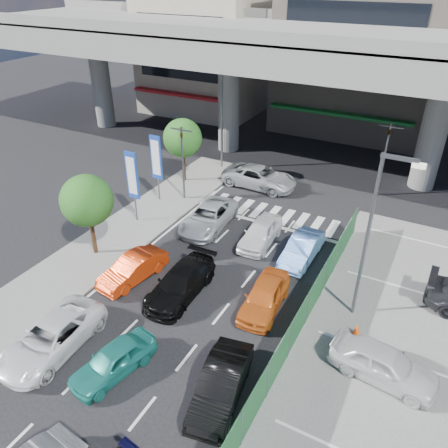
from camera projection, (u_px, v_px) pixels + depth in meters
The scene contains 27 objects.
ground at pixel (155, 344), 18.86m from camera, with size 120.00×120.00×0.00m, color black.
parking_lot at pixel (434, 414), 15.88m from camera, with size 12.00×28.00×0.06m, color slate.
sidewalk_left at pixel (96, 253), 24.70m from camera, with size 4.00×30.00×0.12m, color slate.
fence_run at pixel (280, 359), 17.00m from camera, with size 0.16×22.00×1.80m, color #1C5329, non-canonical shape.
expressway at pixel (329, 52), 31.00m from camera, with size 64.00×14.00×10.75m.
building_west at pixel (206, 48), 46.21m from camera, with size 12.00×10.90×13.00m.
building_center at pixel (362, 48), 39.95m from camera, with size 14.00×10.90×15.00m.
traffic_light_left at pixel (182, 146), 28.43m from camera, with size 1.60×1.24×5.20m.
traffic_light_right at pixel (387, 142), 28.97m from camera, with size 1.60×1.24×5.20m.
street_lamp_right at pixel (374, 227), 18.03m from camera, with size 1.65×0.22×8.00m.
street_lamp_left at pixel (224, 109), 32.59m from camera, with size 1.65×0.22×8.00m.
signboard_near at pixel (132, 178), 26.26m from camera, with size 0.80×0.14×4.70m.
signboard_far at pixel (156, 159), 28.69m from camera, with size 0.80×0.14×4.70m.
tree_near at pixel (87, 201), 22.99m from camera, with size 2.80×2.80×4.80m.
tree_far at pixel (183, 138), 31.26m from camera, with size 2.80×2.80×4.80m.
sedan_white_mid_left at pixel (52, 337), 18.25m from camera, with size 2.29×4.97×1.38m, color white.
taxi_teal_mid at pixel (113, 361), 17.26m from camera, with size 1.49×3.69×1.26m, color teal.
hatch_black_mid_right at pixel (221, 384), 16.21m from camera, with size 1.46×4.19×1.38m, color black.
taxi_orange_left at pixel (133, 269), 22.42m from camera, with size 1.38×3.96×1.30m, color red.
sedan_black_mid at pixel (181, 283), 21.36m from camera, with size 1.93×4.76×1.38m, color black.
taxi_orange_right at pixel (264, 296), 20.50m from camera, with size 1.63×4.05×1.38m, color orange.
wagon_silver_front_left at pixel (208, 217), 26.93m from camera, with size 2.29×4.97×1.38m, color #B7BBBE.
sedan_white_front_mid at pixel (260, 233), 25.36m from camera, with size 1.63×4.05×1.38m, color white.
kei_truck_front_right at pixel (302, 249), 23.96m from camera, with size 1.40×4.01×1.32m, color #5481CA.
crossing_wagon_silver at pixel (260, 177), 31.81m from camera, with size 2.50×5.42×1.51m, color #AEB2B6.
parked_sedan_white at pixel (384, 364), 16.93m from camera, with size 1.69×4.19×1.43m, color silver.
traffic_cone at pixel (357, 329), 19.11m from camera, with size 0.32×0.32×0.62m, color #FF510E.
Camera 1 is at (9.02, -10.51, 14.13)m, focal length 35.00 mm.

